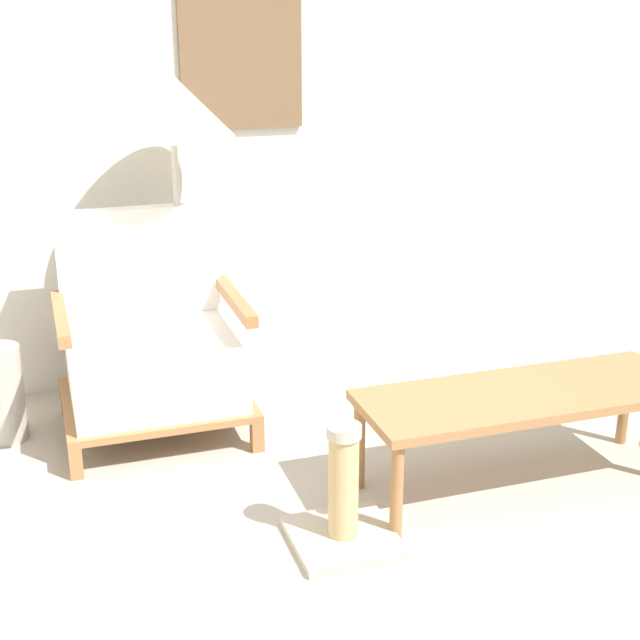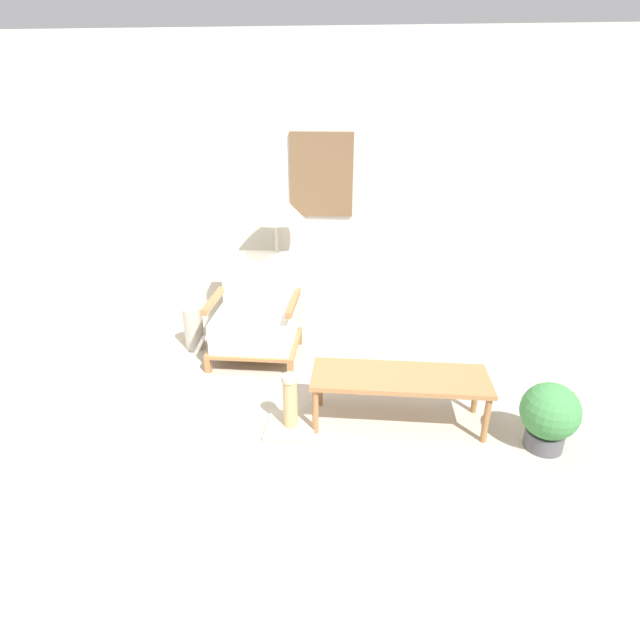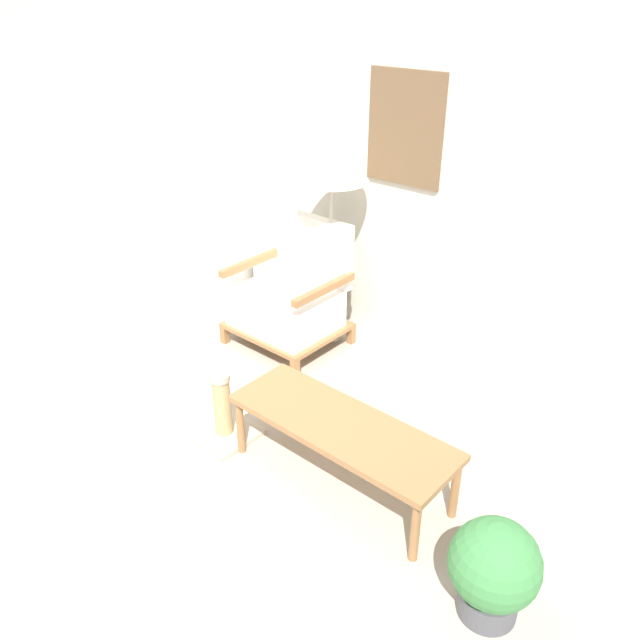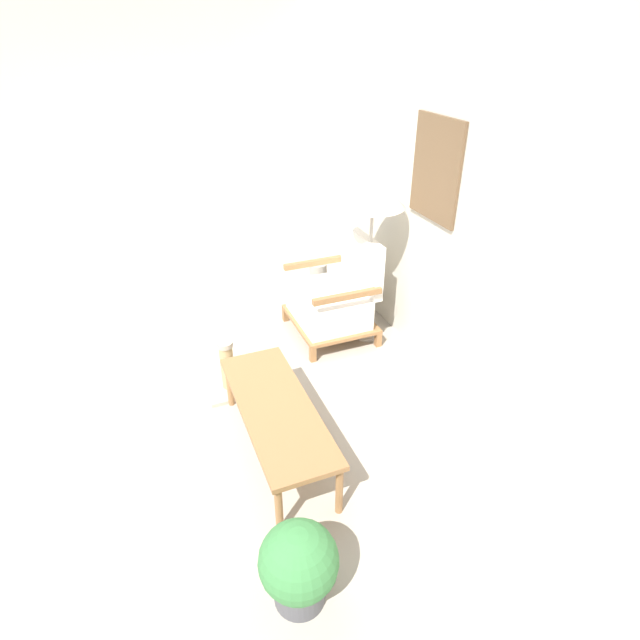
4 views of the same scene
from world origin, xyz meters
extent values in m
plane|color=#A89E8E|center=(0.00, 0.00, 0.00)|extent=(14.00, 14.00, 0.00)
cube|color=beige|center=(0.00, 2.22, 1.35)|extent=(8.00, 0.06, 2.70)
cube|color=brown|center=(-0.03, 2.17, 1.55)|extent=(0.56, 0.02, 0.72)
cube|color=beige|center=(-2.82, 0.50, 1.35)|extent=(0.06, 8.00, 2.70)
cube|color=olive|center=(-0.94, 1.30, 0.07)|extent=(0.05, 0.05, 0.13)
cube|color=olive|center=(-0.22, 1.30, 0.07)|extent=(0.05, 0.05, 0.13)
cube|color=olive|center=(-0.94, 1.91, 0.07)|extent=(0.05, 0.05, 0.13)
cube|color=olive|center=(-0.22, 1.91, 0.07)|extent=(0.05, 0.05, 0.13)
cube|color=olive|center=(-0.58, 1.60, 0.15)|extent=(0.77, 0.66, 0.03)
cube|color=white|center=(-0.58, 1.58, 0.30)|extent=(0.69, 0.56, 0.27)
cube|color=white|center=(-0.58, 1.89, 0.67)|extent=(0.69, 0.08, 0.48)
cube|color=olive|center=(-0.93, 1.60, 0.55)|extent=(0.05, 0.60, 0.05)
cube|color=olive|center=(-0.23, 1.60, 0.55)|extent=(0.05, 0.60, 0.05)
cylinder|color=#B7B2A8|center=(-0.40, 1.88, 0.01)|extent=(0.20, 0.20, 0.03)
cylinder|color=#B7B2A8|center=(-0.40, 1.88, 0.62)|extent=(0.03, 0.03, 1.18)
cone|color=silver|center=(-0.40, 1.88, 1.33)|extent=(0.51, 0.51, 0.26)
cube|color=olive|center=(0.65, 0.71, 0.37)|extent=(1.25, 0.44, 0.04)
cylinder|color=olive|center=(0.07, 0.53, 0.18)|extent=(0.04, 0.04, 0.35)
cylinder|color=olive|center=(1.24, 0.53, 0.18)|extent=(0.04, 0.04, 0.35)
cylinder|color=olive|center=(0.07, 0.89, 0.18)|extent=(0.04, 0.04, 0.35)
cylinder|color=olive|center=(1.24, 0.89, 0.18)|extent=(0.04, 0.04, 0.35)
cylinder|color=#9E998E|center=(-1.19, 1.73, 0.20)|extent=(0.18, 0.18, 0.41)
cylinder|color=#4C4C51|center=(1.63, 0.51, 0.06)|extent=(0.25, 0.25, 0.13)
sphere|color=#3D7F42|center=(1.63, 0.51, 0.29)|extent=(0.38, 0.38, 0.38)
cube|color=#B2A893|center=(-0.11, 0.56, 0.01)|extent=(0.35, 0.35, 0.03)
cylinder|color=tan|center=(-0.11, 0.56, 0.21)|extent=(0.10, 0.10, 0.36)
cylinder|color=#B2A893|center=(-0.11, 0.56, 0.41)|extent=(0.12, 0.12, 0.04)
camera|label=1|loc=(-1.00, -1.89, 1.71)|focal=50.00mm
camera|label=2|loc=(0.36, -2.37, 2.18)|focal=28.00mm
camera|label=3|loc=(2.24, -1.29, 2.37)|focal=35.00mm
camera|label=4|loc=(2.98, 0.07, 2.44)|focal=28.00mm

